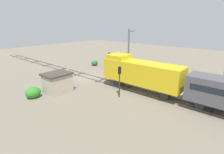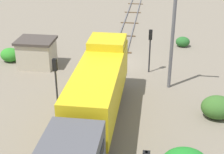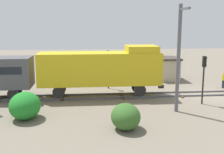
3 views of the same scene
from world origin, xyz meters
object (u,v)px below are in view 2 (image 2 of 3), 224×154
at_px(locomotive, 100,83).
at_px(worker_near_track, 98,42).
at_px(catenary_mast, 173,39).
at_px(relay_hut, 37,53).
at_px(traffic_signal_mid, 56,74).
at_px(traffic_signal_near, 150,43).

distance_m(locomotive, worker_near_track, 13.37).
bearing_deg(catenary_mast, relay_hut, -12.51).
distance_m(worker_near_track, catenary_mast, 11.12).
xyz_separation_m(worker_near_track, catenary_mast, (-7.46, 7.54, 3.34)).
distance_m(locomotive, traffic_signal_mid, 3.51).
distance_m(locomotive, catenary_mast, 7.63).
height_order(locomotive, traffic_signal_near, locomotive).
bearing_deg(traffic_signal_near, catenary_mast, 123.11).
xyz_separation_m(locomotive, traffic_signal_mid, (3.40, -0.88, 0.02)).
relative_size(traffic_signal_near, traffic_signal_mid, 1.02).
bearing_deg(traffic_signal_mid, locomotive, 165.53).
xyz_separation_m(worker_near_track, relay_hut, (5.10, 4.75, 0.40)).
bearing_deg(traffic_signal_near, worker_near_track, -39.92).
bearing_deg(worker_near_track, locomotive, 114.25).
xyz_separation_m(locomotive, traffic_signal_near, (-3.20, -8.35, 0.08)).
bearing_deg(relay_hut, locomotive, 132.15).
xyz_separation_m(traffic_signal_mid, worker_near_track, (-1.00, -12.16, -1.80)).
xyz_separation_m(traffic_signal_near, relay_hut, (10.70, 0.07, -1.46)).
bearing_deg(traffic_signal_near, relay_hut, 0.35).
relative_size(traffic_signal_near, catenary_mast, 0.50).
distance_m(worker_near_track, relay_hut, 6.98).
xyz_separation_m(traffic_signal_mid, catenary_mast, (-8.46, -4.62, 1.54)).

